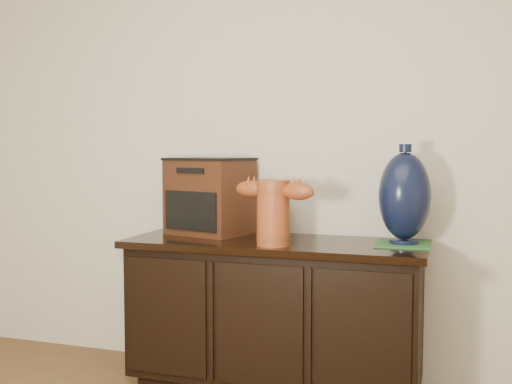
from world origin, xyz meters
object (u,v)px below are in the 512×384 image
(sideboard, at_px, (275,314))
(tv_radio, at_px, (210,196))
(lamp_base, at_px, (404,196))
(terracotta_vessel, at_px, (273,209))
(spray_can, at_px, (283,217))

(sideboard, height_order, tv_radio, tv_radio)
(sideboard, distance_m, tv_radio, 0.70)
(sideboard, height_order, lamp_base, lamp_base)
(terracotta_vessel, height_order, tv_radio, tv_radio)
(sideboard, distance_m, terracotta_vessel, 0.56)
(lamp_base, distance_m, spray_can, 0.66)
(terracotta_vessel, distance_m, tv_radio, 0.52)
(sideboard, bearing_deg, tv_radio, 162.89)
(terracotta_vessel, relative_size, lamp_base, 0.92)
(terracotta_vessel, distance_m, spray_can, 0.37)
(terracotta_vessel, xyz_separation_m, lamp_base, (0.57, 0.20, 0.06))
(sideboard, relative_size, terracotta_vessel, 3.42)
(tv_radio, relative_size, lamp_base, 1.02)
(spray_can, bearing_deg, tv_radio, -168.56)
(lamp_base, height_order, spray_can, lamp_base)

